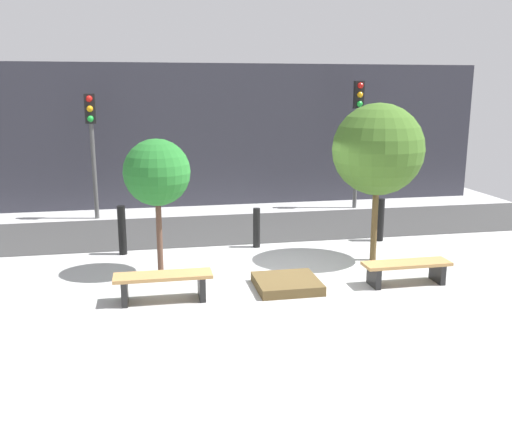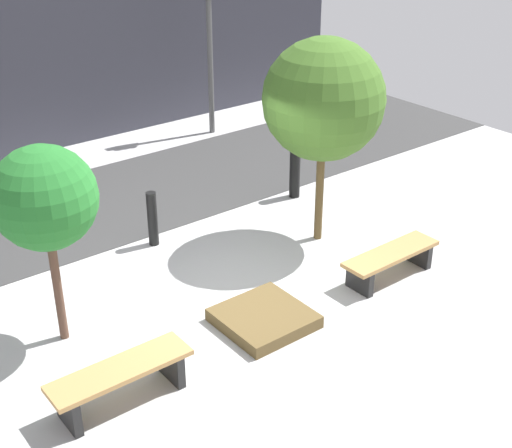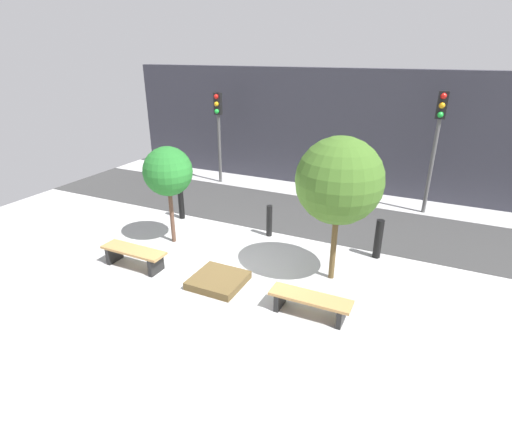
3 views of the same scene
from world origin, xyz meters
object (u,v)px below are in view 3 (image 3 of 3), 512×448
Objects in this scene: bollard_far_left at (181,202)px; tree_behind_right_bench at (339,181)px; bollard_center at (378,239)px; bench_right at (310,302)px; tree_behind_left_bench at (168,172)px; planter_bed at (218,280)px; bench_left at (134,254)px; traffic_light_mid_west at (437,132)px; bollard_left at (269,221)px; traffic_light_west at (218,122)px.

tree_behind_right_bench is at bearing -15.75° from bollard_far_left.
tree_behind_right_bench reaches higher than bollard_center.
bench_right is 0.62× the size of tree_behind_left_bench.
planter_bed is 3.41m from tree_behind_right_bench.
bench_left is 2.22m from planter_bed.
tree_behind_right_bench is at bearing 31.60° from planter_bed.
traffic_light_mid_west is at bearing 41.14° from tree_behind_left_bench.
tree_behind_right_bench is at bearing -33.47° from bollard_left.
traffic_light_west reaches higher than tree_behind_right_bench.
bench_right is 3.11m from bollard_center.
bench_left is 3.11m from bollard_far_left.
bollard_left is 0.89× the size of bollard_center.
tree_behind_right_bench is (2.20, 1.35, 2.22)m from planter_bed.
tree_behind_left_bench reaches higher than bench_right.
bench_left is at bearing -131.41° from traffic_light_mid_west.
bollard_left is (2.96, 0.00, -0.09)m from bollard_far_left.
bollard_left is at bearing 146.53° from tree_behind_right_bench.
traffic_light_mid_west is at bearing 77.79° from bollard_center.
bollard_left is 0.27× the size of traffic_light_west.
bench_left is 0.51× the size of tree_behind_right_bench.
bench_left is 2.25m from tree_behind_left_bench.
bollard_center is (5.15, 3.01, 0.17)m from bench_left.
bench_right is at bearing -19.44° from tree_behind_left_bench.
bollard_far_left reaches higher than bench_right.
bench_right is 9.25m from traffic_light_west.
bench_left is 1.63× the size of bollard_center.
bollard_left is 2.96m from bollard_center.
traffic_light_mid_west is at bearing 60.14° from planter_bed.
traffic_light_mid_west is at bearing 48.93° from bench_left.
bollard_left is (2.20, 1.45, -1.51)m from tree_behind_left_bench.
bollard_far_left reaches higher than bollard_left.
planter_bed is 1.25× the size of bollard_left.
bollard_far_left is (-2.96, 2.81, 0.45)m from planter_bed.
planter_bed is 1.05× the size of bollard_far_left.
bollard_far_left is (-0.76, 1.45, -1.43)m from tree_behind_left_bench.
planter_bed is (-2.20, 0.20, -0.21)m from bench_right.
planter_bed is at bearing -119.86° from traffic_light_mid_west.
tree_behind_left_bench is 2.17m from bollard_far_left.
planter_bed is at bearing -43.52° from bollard_far_left.
bollard_center is at bearing 62.50° from tree_behind_right_bench.
bench_left is 1.54× the size of bollard_far_left.
bollard_left is at bearing -135.07° from traffic_light_mid_west.
bench_left is at bearing 179.66° from bench_right.
tree_behind_right_bench is (4.40, 0.00, 0.35)m from tree_behind_left_bench.
tree_behind_right_bench is at bearing -41.14° from traffic_light_west.
bench_right is 5.97m from bollard_far_left.
planter_bed is 0.43× the size of tree_behind_left_bench.
bollard_far_left reaches higher than planter_bed.
traffic_light_west reaches higher than bench_right.
traffic_light_mid_west reaches higher than tree_behind_left_bench.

